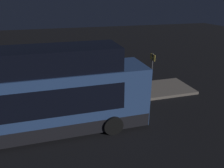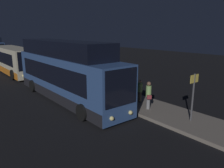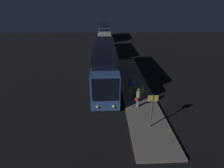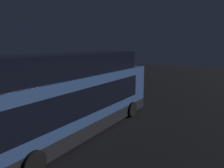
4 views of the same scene
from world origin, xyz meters
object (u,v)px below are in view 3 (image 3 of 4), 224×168
at_px(bus_second, 105,45).
at_px(passenger_with_bags, 138,97).
at_px(suitcase, 136,94).
at_px(bus_third, 104,32).
at_px(passenger_boarding, 130,85).
at_px(bus_lead, 105,67).
at_px(sign_post, 152,107).
at_px(passenger_waiting, 142,91).

distance_m(bus_second, passenger_with_bags, 19.05).
height_order(bus_second, suitcase, bus_second).
xyz_separation_m(bus_third, passenger_boarding, (30.51, 2.42, -0.72)).
bearing_deg(passenger_with_bags, bus_third, -45.92).
bearing_deg(bus_lead, sign_post, 20.85).
distance_m(bus_second, passenger_waiting, 17.84).
relative_size(passenger_boarding, suitcase, 1.75).
height_order(passenger_with_bags, sign_post, sign_post).
relative_size(bus_lead, passenger_waiting, 7.75).
distance_m(bus_third, passenger_with_bags, 32.99).
height_order(bus_third, passenger_boarding, bus_third).
height_order(passenger_boarding, passenger_waiting, passenger_boarding).
xyz_separation_m(bus_second, sign_post, (21.59, 3.21, 0.29)).
bearing_deg(sign_post, passenger_with_bags, -171.24).
relative_size(bus_second, bus_third, 1.03).
height_order(passenger_boarding, suitcase, passenger_boarding).
distance_m(passenger_boarding, sign_post, 5.21).
bearing_deg(passenger_with_bags, passenger_boarding, -42.07).
relative_size(bus_third, passenger_with_bags, 5.95).
relative_size(bus_lead, suitcase, 12.45).
bearing_deg(passenger_boarding, passenger_waiting, 135.51).
relative_size(bus_lead, bus_third, 1.18).
bearing_deg(bus_second, suitcase, 9.51).
height_order(bus_lead, passenger_boarding, bus_lead).
xyz_separation_m(passenger_boarding, suitcase, (0.73, 0.46, -0.57)).
bearing_deg(bus_lead, passenger_waiting, 37.86).
xyz_separation_m(bus_second, passenger_waiting, (17.51, 3.37, -0.51)).
distance_m(passenger_with_bags, suitcase, 1.73).
height_order(bus_lead, bus_third, bus_lead).
bearing_deg(passenger_boarding, suitcase, 124.83).
distance_m(bus_lead, bus_second, 13.17).
height_order(bus_third, passenger_waiting, bus_third).
bearing_deg(bus_third, bus_second, 0.00).
bearing_deg(passenger_waiting, bus_second, 57.75).
relative_size(bus_second, sign_post, 4.11).
bearing_deg(passenger_with_bags, passenger_waiting, -74.61).
height_order(bus_lead, passenger_with_bags, bus_lead).
bearing_deg(bus_lead, bus_third, 180.00).
xyz_separation_m(bus_second, suitcase, (17.22, 2.88, -0.99)).
bearing_deg(bus_lead, suitcase, 35.47).
distance_m(suitcase, sign_post, 4.57).
xyz_separation_m(passenger_waiting, passenger_with_bags, (1.33, -0.59, 0.11)).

